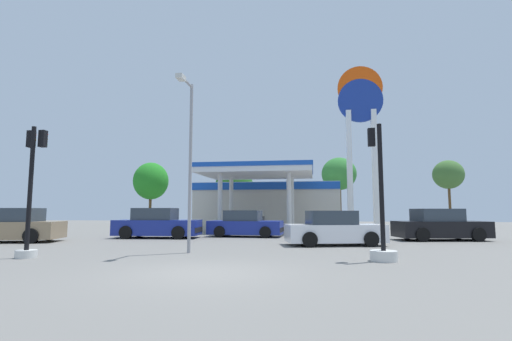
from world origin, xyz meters
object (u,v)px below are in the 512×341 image
Objects in this scene: car_1 at (158,224)px; tree_1 at (234,184)px; car_4 at (334,230)px; station_pole_sign at (361,126)px; traffic_signal_1 at (382,226)px; car_0 at (245,225)px; car_2 at (440,226)px; tree_3 at (448,175)px; car_3 at (11,227)px; corner_streetlamp at (189,147)px; tree_2 at (339,174)px; traffic_signal_0 at (31,201)px; tree_0 at (151,181)px.

tree_1 reaches higher than car_1.
station_pole_sign is at bearing 76.98° from car_4.
station_pole_sign is at bearing 84.29° from traffic_signal_1.
car_0 is 0.91× the size of car_1.
car_1 is 1.06× the size of car_4.
car_4 is (-5.55, -3.64, -0.04)m from car_2.
car_4 is 25.75m from tree_3.
car_3 reaches higher than car_4.
tree_1 is at bearing 140.58° from station_pole_sign.
car_4 is 7.40m from corner_streetlamp.
traffic_signal_0 is at bearing -113.37° from tree_2.
car_1 is at bearing 120.23° from corner_streetlamp.
station_pole_sign is 3.00× the size of traffic_signal_0.
car_0 is 1.01× the size of traffic_signal_0.
tree_1 is (6.12, 23.35, 3.68)m from car_3.
tree_1 is at bearing 178.51° from tree_3.
car_1 is at bearing 86.43° from traffic_signal_0.
tree_2 reaches higher than car_3.
tree_1 is at bearing 7.08° from tree_0.
tree_2 is at bearing 58.49° from car_1.
tree_2 reaches higher than tree_0.
traffic_signal_1 is 0.67× the size of corner_streetlamp.
car_2 is at bearing 2.13° from car_1.
tree_2 is at bearing -0.38° from tree_0.
tree_0 is (-8.25, 27.54, 2.87)m from traffic_signal_0.
car_4 is at bearing -44.62° from car_0.
tree_0 reaches higher than car_3.
traffic_signal_0 reaches higher than car_1.
traffic_signal_0 is 30.04m from tree_2.
car_2 is 30.14m from tree_0.
tree_0 is at bearing 126.13° from traffic_signal_1.
tree_3 reaches higher than corner_streetlamp.
tree_3 reaches higher than car_3.
car_4 is 1.05× the size of traffic_signal_0.
traffic_signal_1 reaches higher than car_3.
tree_0 reaches higher than traffic_signal_0.
car_0 is 0.64× the size of tree_0.
tree_1 is 27.08m from corner_streetlamp.
tree_0 is 0.98× the size of tree_2.
car_2 is 13.69m from corner_streetlamp.
traffic_signal_0 is 0.69× the size of tree_1.
station_pole_sign is 19.18m from traffic_signal_1.
station_pole_sign is 2.64× the size of car_3.
traffic_signal_1 is 0.65× the size of tree_3.
car_4 is 0.67× the size of tree_0.
car_2 is at bearing -6.19° from car_0.
traffic_signal_0 is (-15.62, -9.57, 1.10)m from car_2.
station_pole_sign is at bearing -134.83° from tree_3.
tree_0 is 1.04× the size of tree_3.
car_0 is at bearing -76.08° from tree_1.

